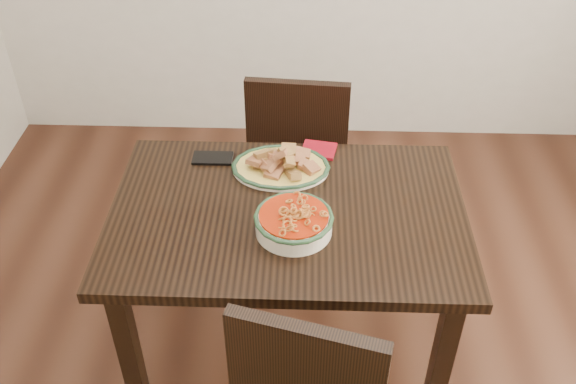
{
  "coord_description": "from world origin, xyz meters",
  "views": [
    {
      "loc": [
        -0.06,
        -1.5,
        2.11
      ],
      "look_at": [
        -0.11,
        0.13,
        0.81
      ],
      "focal_mm": 40.0,
      "sensor_mm": 36.0,
      "label": 1
    }
  ],
  "objects_px": {
    "dining_table": "(288,233)",
    "noodle_bowl": "(294,220)",
    "fish_plate": "(281,160)",
    "chair_far": "(299,149)",
    "smartphone": "(213,158)"
  },
  "relations": [
    {
      "from": "dining_table",
      "to": "smartphone",
      "type": "distance_m",
      "value": 0.41
    },
    {
      "from": "dining_table",
      "to": "noodle_bowl",
      "type": "height_order",
      "value": "noodle_bowl"
    },
    {
      "from": "dining_table",
      "to": "smartphone",
      "type": "xyz_separation_m",
      "value": [
        -0.28,
        0.28,
        0.11
      ]
    },
    {
      "from": "fish_plate",
      "to": "chair_far",
      "type": "bearing_deg",
      "value": 83.41
    },
    {
      "from": "fish_plate",
      "to": "smartphone",
      "type": "xyz_separation_m",
      "value": [
        -0.25,
        0.06,
        -0.04
      ]
    },
    {
      "from": "dining_table",
      "to": "fish_plate",
      "type": "bearing_deg",
      "value": 98.48
    },
    {
      "from": "fish_plate",
      "to": "dining_table",
      "type": "bearing_deg",
      "value": -81.52
    },
    {
      "from": "smartphone",
      "to": "chair_far",
      "type": "bearing_deg",
      "value": 54.84
    },
    {
      "from": "fish_plate",
      "to": "noodle_bowl",
      "type": "height_order",
      "value": "fish_plate"
    },
    {
      "from": "dining_table",
      "to": "smartphone",
      "type": "relative_size",
      "value": 8.07
    },
    {
      "from": "chair_far",
      "to": "fish_plate",
      "type": "height_order",
      "value": "chair_far"
    },
    {
      "from": "dining_table",
      "to": "noodle_bowl",
      "type": "distance_m",
      "value": 0.18
    },
    {
      "from": "dining_table",
      "to": "chair_far",
      "type": "xyz_separation_m",
      "value": [
        0.02,
        0.72,
        -0.15
      ]
    },
    {
      "from": "chair_far",
      "to": "fish_plate",
      "type": "distance_m",
      "value": 0.58
    },
    {
      "from": "chair_far",
      "to": "noodle_bowl",
      "type": "height_order",
      "value": "chair_far"
    }
  ]
}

